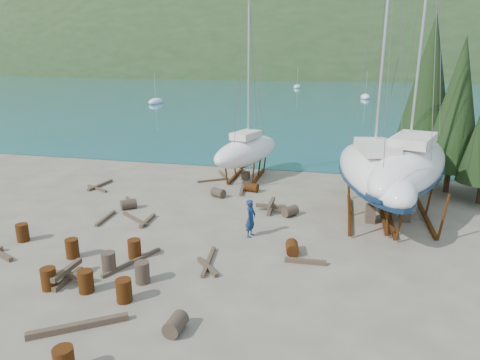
% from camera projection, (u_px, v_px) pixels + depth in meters
% --- Properties ---
extents(ground, '(600.00, 600.00, 0.00)m').
position_uv_depth(ground, '(215.00, 248.00, 20.17)').
color(ground, '#5C5349').
rests_on(ground, ground).
extents(bay_water, '(700.00, 700.00, 0.00)m').
position_uv_depth(bay_water, '(338.00, 69.00, 314.53)').
color(bay_water, '#1B698B').
rests_on(bay_water, ground).
extents(far_hill, '(800.00, 360.00, 110.00)m').
position_uv_depth(far_hill, '(338.00, 69.00, 319.20)').
color(far_hill, '#21381C').
rests_on(far_hill, ground).
extents(far_house_left, '(6.60, 5.60, 5.60)m').
position_uv_depth(far_house_left, '(209.00, 69.00, 210.37)').
color(far_house_left, beige).
rests_on(far_house_left, ground).
extents(far_house_center, '(6.60, 5.60, 5.60)m').
position_uv_depth(far_house_center, '(290.00, 70.00, 201.40)').
color(far_house_center, beige).
rests_on(far_house_center, ground).
extents(far_house_right, '(6.60, 5.60, 5.60)m').
position_uv_depth(far_house_right, '(402.00, 71.00, 190.18)').
color(far_house_right, beige).
rests_on(far_house_right, ground).
extents(cypress_near_right, '(3.60, 3.60, 10.00)m').
position_uv_depth(cypress_near_right, '(458.00, 105.00, 26.98)').
color(cypress_near_right, black).
rests_on(cypress_near_right, ground).
extents(cypress_back_left, '(4.14, 4.14, 11.50)m').
position_uv_depth(cypress_back_left, '(428.00, 88.00, 28.94)').
color(cypress_back_left, black).
rests_on(cypress_back_left, ground).
extents(moored_boat_left, '(2.00, 5.00, 6.05)m').
position_uv_depth(moored_boat_left, '(156.00, 102.00, 82.86)').
color(moored_boat_left, white).
rests_on(moored_boat_left, ground).
extents(moored_boat_mid, '(2.00, 5.00, 6.05)m').
position_uv_depth(moored_boat_mid, '(365.00, 97.00, 92.58)').
color(moored_boat_mid, white).
rests_on(moored_boat_mid, ground).
extents(moored_boat_far, '(2.00, 5.00, 6.05)m').
position_uv_depth(moored_boat_far, '(297.00, 87.00, 124.65)').
color(moored_boat_far, white).
rests_on(moored_boat_far, ground).
extents(large_sailboat_near, '(5.00, 11.03, 16.76)m').
position_uv_depth(large_sailboat_near, '(373.00, 171.00, 23.18)').
color(large_sailboat_near, white).
rests_on(large_sailboat_near, ground).
extents(large_sailboat_far, '(6.85, 11.86, 18.03)m').
position_uv_depth(large_sailboat_far, '(409.00, 166.00, 23.33)').
color(large_sailboat_far, white).
rests_on(large_sailboat_far, ground).
extents(small_sailboat_shore, '(4.77, 8.26, 12.60)m').
position_uv_depth(small_sailboat_shore, '(247.00, 151.00, 31.36)').
color(small_sailboat_shore, white).
rests_on(small_sailboat_shore, ground).
extents(worker, '(0.59, 0.78, 1.93)m').
position_uv_depth(worker, '(251.00, 218.00, 21.25)').
color(worker, navy).
rests_on(worker, ground).
extents(drum_0, '(0.58, 0.58, 0.88)m').
position_uv_depth(drum_0, '(49.00, 279.00, 16.49)').
color(drum_0, '#5C2C0F').
rests_on(drum_0, ground).
extents(drum_1, '(0.63, 0.91, 0.58)m').
position_uv_depth(drum_1, '(176.00, 324.00, 13.92)').
color(drum_1, '#2D2823').
rests_on(drum_1, ground).
extents(drum_4, '(0.98, 0.75, 0.58)m').
position_uv_depth(drum_4, '(252.00, 188.00, 28.54)').
color(drum_4, '#5C2C0F').
rests_on(drum_4, ground).
extents(drum_6, '(0.73, 0.97, 0.58)m').
position_uv_depth(drum_6, '(292.00, 248.00, 19.52)').
color(drum_6, '#5C2C0F').
rests_on(drum_6, ground).
extents(drum_7, '(0.58, 0.58, 0.88)m').
position_uv_depth(drum_7, '(124.00, 290.00, 15.66)').
color(drum_7, '#5C2C0F').
rests_on(drum_7, ground).
extents(drum_8, '(0.58, 0.58, 0.88)m').
position_uv_depth(drum_8, '(23.00, 233.00, 20.83)').
color(drum_8, '#5C2C0F').
rests_on(drum_8, ground).
extents(drum_9, '(1.05, 0.92, 0.58)m').
position_uv_depth(drum_9, '(218.00, 193.00, 27.44)').
color(drum_9, '#2D2823').
rests_on(drum_9, ground).
extents(drum_10, '(0.58, 0.58, 0.88)m').
position_uv_depth(drum_10, '(72.00, 248.00, 19.11)').
color(drum_10, '#5C2C0F').
rests_on(drum_10, ground).
extents(drum_11, '(1.00, 1.05, 0.58)m').
position_uv_depth(drum_11, '(290.00, 211.00, 24.18)').
color(drum_11, '#2D2823').
rests_on(drum_11, ground).
extents(drum_13, '(0.58, 0.58, 0.88)m').
position_uv_depth(drum_13, '(86.00, 281.00, 16.29)').
color(drum_13, '#5C2C0F').
rests_on(drum_13, ground).
extents(drum_14, '(0.58, 0.58, 0.88)m').
position_uv_depth(drum_14, '(135.00, 249.00, 19.06)').
color(drum_14, '#5C2C0F').
rests_on(drum_14, ground).
extents(drum_15, '(1.05, 1.01, 0.58)m').
position_uv_depth(drum_15, '(129.00, 204.00, 25.31)').
color(drum_15, '#2D2823').
rests_on(drum_15, ground).
extents(drum_16, '(0.58, 0.58, 0.88)m').
position_uv_depth(drum_16, '(109.00, 262.00, 17.81)').
color(drum_16, '#2D2823').
rests_on(drum_16, ground).
extents(drum_17, '(0.58, 0.58, 0.88)m').
position_uv_depth(drum_17, '(142.00, 272.00, 16.97)').
color(drum_17, '#2D2823').
rests_on(drum_17, ground).
extents(timber_0, '(2.01, 1.46, 0.14)m').
position_uv_depth(timber_0, '(213.00, 180.00, 31.03)').
color(timber_0, brown).
rests_on(timber_0, ground).
extents(timber_1, '(1.82, 0.26, 0.19)m').
position_uv_depth(timber_1, '(305.00, 261.00, 18.64)').
color(timber_1, brown).
rests_on(timber_1, ground).
extents(timber_2, '(0.48, 2.55, 0.19)m').
position_uv_depth(timber_2, '(100.00, 185.00, 29.77)').
color(timber_2, brown).
rests_on(timber_2, ground).
extents(timber_3, '(1.34, 3.04, 0.15)m').
position_uv_depth(timber_3, '(133.00, 262.00, 18.62)').
color(timber_3, brown).
rests_on(timber_3, ground).
extents(timber_4, '(1.36, 1.63, 0.17)m').
position_uv_depth(timber_4, '(130.00, 202.00, 26.29)').
color(timber_4, brown).
rests_on(timber_4, ground).
extents(timber_5, '(0.50, 2.74, 0.16)m').
position_uv_depth(timber_5, '(209.00, 261.00, 18.68)').
color(timber_5, brown).
rests_on(timber_5, ground).
extents(timber_6, '(0.51, 2.04, 0.19)m').
position_uv_depth(timber_6, '(242.00, 190.00, 28.59)').
color(timber_6, brown).
rests_on(timber_6, ground).
extents(timber_7, '(1.34, 1.43, 0.17)m').
position_uv_depth(timber_7, '(208.00, 267.00, 18.17)').
color(timber_7, brown).
rests_on(timber_7, ground).
extents(timber_8, '(0.27, 1.84, 0.19)m').
position_uv_depth(timber_8, '(148.00, 221.00, 23.28)').
color(timber_8, brown).
rests_on(timber_8, ground).
extents(timber_9, '(1.10, 1.98, 0.15)m').
position_uv_depth(timber_9, '(222.00, 175.00, 32.47)').
color(timber_9, brown).
rests_on(timber_9, ground).
extents(timber_11, '(2.16, 1.54, 0.15)m').
position_uv_depth(timber_11, '(135.00, 219.00, 23.59)').
color(timber_11, brown).
rests_on(timber_11, ground).
extents(timber_12, '(0.33, 2.20, 0.17)m').
position_uv_depth(timber_12, '(106.00, 218.00, 23.67)').
color(timber_12, brown).
rests_on(timber_12, ground).
extents(timber_16, '(2.78, 1.99, 0.23)m').
position_uv_depth(timber_16, '(79.00, 326.00, 14.12)').
color(timber_16, brown).
rests_on(timber_16, ground).
extents(timber_17, '(1.93, 1.04, 0.16)m').
position_uv_depth(timber_17, '(97.00, 189.00, 29.02)').
color(timber_17, brown).
rests_on(timber_17, ground).
extents(timber_pile_fore, '(1.80, 1.80, 0.60)m').
position_uv_depth(timber_pile_fore, '(67.00, 275.00, 17.09)').
color(timber_pile_fore, brown).
rests_on(timber_pile_fore, ground).
extents(timber_pile_aft, '(1.80, 1.80, 0.60)m').
position_uv_depth(timber_pile_aft, '(271.00, 206.00, 24.92)').
color(timber_pile_aft, brown).
rests_on(timber_pile_aft, ground).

